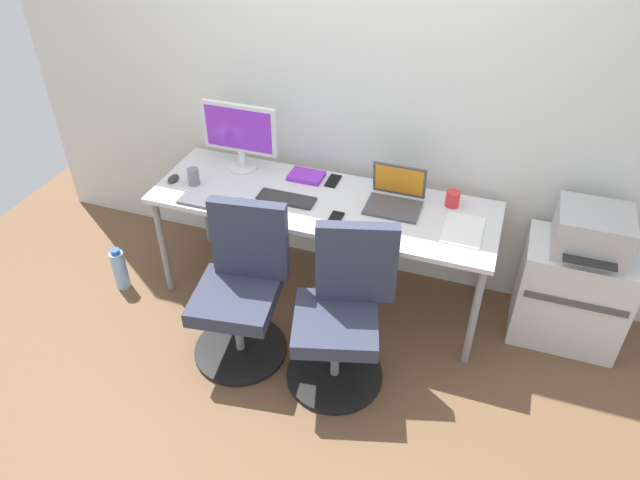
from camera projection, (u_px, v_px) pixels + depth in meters
The scene contains 20 objects.
ground_plane at pixel (322, 293), 3.92m from camera, with size 5.28×5.28×0.00m, color brown.
back_wall at pixel (346, 80), 3.44m from camera, with size 4.40×0.04×2.60m, color silver.
desk at pixel (323, 209), 3.51m from camera, with size 2.03×0.66×0.73m.
office_chair_left at pixel (241, 291), 3.30m from camera, with size 0.54×0.54×0.94m.
office_chair_right at pixel (342, 316), 3.15m from camera, with size 0.54×0.54×0.94m.
side_cabinet at pixel (571, 293), 3.44m from camera, with size 0.60×0.42×0.64m.
printer at pixel (592, 232), 3.17m from camera, with size 0.38×0.40×0.24m.
water_bottle_on_floor at pixel (120, 269), 3.88m from camera, with size 0.09×0.09×0.31m.
desktop_monitor at pixel (240, 132), 3.63m from camera, with size 0.48×0.18×0.43m.
open_laptop at pixel (395, 197), 3.41m from camera, with size 0.31×0.26×0.23m.
keyboard_by_monitor at pixel (207, 202), 3.45m from camera, with size 0.34×0.12×0.02m, color #515156.
keyboard_by_laptop at pixel (286, 199), 3.48m from camera, with size 0.34×0.12×0.02m, color #2D2D2D.
mouse_by_monitor at pixel (271, 215), 3.33m from camera, with size 0.06×0.10×0.03m, color silver.
mouse_by_laptop at pixel (173, 179), 3.64m from camera, with size 0.06×0.10×0.03m, color #2D2D2D.
coffee_mug at pixel (453, 199), 3.41m from camera, with size 0.08×0.08×0.09m, color red.
pen_cup at pixel (194, 177), 3.59m from camera, with size 0.07×0.07×0.10m, color slate.
phone_near_monitor at pixel (335, 219), 3.32m from camera, with size 0.07×0.14×0.01m, color black.
phone_near_laptop at pixel (333, 181), 3.64m from camera, with size 0.07×0.14×0.01m, color black.
notebook at pixel (306, 176), 3.67m from camera, with size 0.21×0.15×0.03m, color purple.
paper_pile at pixel (463, 230), 3.24m from camera, with size 0.21×0.30×0.01m, color white.
Camera 1 is at (0.94, -2.76, 2.64)m, focal length 33.47 mm.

